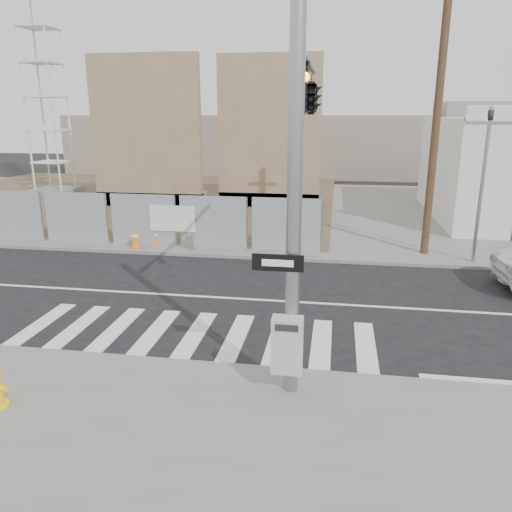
# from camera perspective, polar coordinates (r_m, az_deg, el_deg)

# --- Properties ---
(ground) EXTENTS (100.00, 100.00, 0.00)m
(ground) POSITION_cam_1_polar(r_m,az_deg,el_deg) (14.42, -4.20, -4.77)
(ground) COLOR black
(ground) RESTS_ON ground
(sidewalk_far) EXTENTS (50.00, 20.00, 0.12)m
(sidewalk_far) POSITION_cam_1_polar(r_m,az_deg,el_deg) (27.76, 2.47, 5.46)
(sidewalk_far) COLOR slate
(sidewalk_far) RESTS_ON ground
(signal_pole) EXTENTS (0.96, 5.87, 7.00)m
(signal_pole) POSITION_cam_1_polar(r_m,az_deg,el_deg) (11.09, 5.78, 14.29)
(signal_pole) COLOR gray
(signal_pole) RESTS_ON sidewalk_near
(far_signal_pole) EXTENTS (0.16, 0.20, 5.60)m
(far_signal_pole) POSITION_cam_1_polar(r_m,az_deg,el_deg) (18.42, 24.66, 9.51)
(far_signal_pole) COLOR gray
(far_signal_pole) RESTS_ON sidewalk_far
(chain_link_fence) EXTENTS (24.60, 0.04, 2.00)m
(chain_link_fence) POSITION_cam_1_polar(r_m,az_deg,el_deg) (22.76, -26.49, 4.20)
(chain_link_fence) COLOR gray
(chain_link_fence) RESTS_ON sidewalk_far
(concrete_wall_left) EXTENTS (6.00, 1.30, 8.00)m
(concrete_wall_left) POSITION_cam_1_polar(r_m,az_deg,el_deg) (28.16, -12.30, 12.08)
(concrete_wall_left) COLOR #7D624B
(concrete_wall_left) RESTS_ON sidewalk_far
(concrete_wall_right) EXTENTS (5.50, 1.30, 8.00)m
(concrete_wall_right) POSITION_cam_1_polar(r_m,az_deg,el_deg) (27.50, 1.52, 12.34)
(concrete_wall_right) COLOR #7D624B
(concrete_wall_right) RESTS_ON sidewalk_far
(crane_tower) EXTENTS (2.60, 2.60, 18.15)m
(crane_tower) POSITION_cam_1_polar(r_m,az_deg,el_deg) (35.40, -23.43, 21.08)
(crane_tower) COLOR slate
(crane_tower) RESTS_ON sidewalk_far
(utility_pole_right) EXTENTS (1.60, 0.28, 10.00)m
(utility_pole_right) POSITION_cam_1_polar(r_m,az_deg,el_deg) (18.90, 20.04, 15.36)
(utility_pole_right) COLOR #523726
(utility_pole_right) RESTS_ON sidewalk_far
(traffic_cone_c) EXTENTS (0.39, 0.39, 0.71)m
(traffic_cone_c) POSITION_cam_1_polar(r_m,az_deg,el_deg) (19.70, -13.67, 1.90)
(traffic_cone_c) COLOR orange
(traffic_cone_c) RESTS_ON sidewalk_far
(traffic_cone_d) EXTENTS (0.34, 0.34, 0.66)m
(traffic_cone_d) POSITION_cam_1_polar(r_m,az_deg,el_deg) (20.01, -11.21, 2.19)
(traffic_cone_d) COLOR orange
(traffic_cone_d) RESTS_ON sidewalk_far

